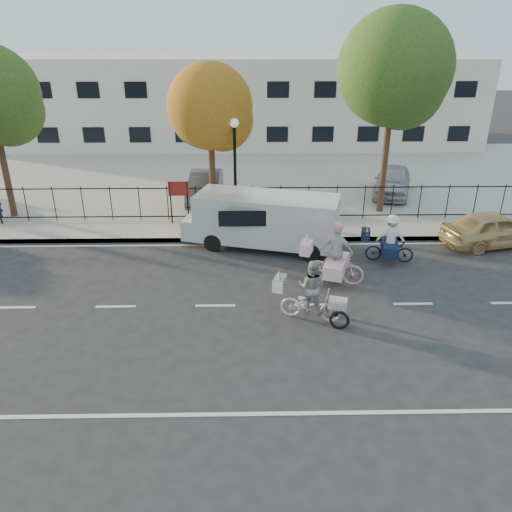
{
  "coord_description": "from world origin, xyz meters",
  "views": [
    {
      "loc": [
        0.98,
        -13.13,
        7.56
      ],
      "look_at": [
        1.25,
        1.2,
        1.1
      ],
      "focal_mm": 35.0,
      "sensor_mm": 36.0,
      "label": 1
    }
  ],
  "objects_px": {
    "lot_car_d": "(392,181)",
    "gold_sedan": "(494,229)",
    "unicorn_bike": "(335,261)",
    "white_van": "(264,219)",
    "lamppost": "(235,153)",
    "zebra_trike": "(311,297)",
    "bull_bike": "(389,243)",
    "lot_car_c": "(205,187)"
  },
  "relations": [
    {
      "from": "zebra_trike",
      "to": "gold_sedan",
      "type": "distance_m",
      "value": 9.28
    },
    {
      "from": "lamppost",
      "to": "unicorn_bike",
      "type": "height_order",
      "value": "lamppost"
    },
    {
      "from": "lamppost",
      "to": "unicorn_bike",
      "type": "distance_m",
      "value": 6.69
    },
    {
      "from": "bull_bike",
      "to": "gold_sedan",
      "type": "bearing_deg",
      "value": -61.77
    },
    {
      "from": "lamppost",
      "to": "unicorn_bike",
      "type": "bearing_deg",
      "value": -58.03
    },
    {
      "from": "lot_car_c",
      "to": "lot_car_d",
      "type": "xyz_separation_m",
      "value": [
        9.18,
        0.81,
        0.02
      ]
    },
    {
      "from": "lot_car_c",
      "to": "gold_sedan",
      "type": "bearing_deg",
      "value": -23.78
    },
    {
      "from": "unicorn_bike",
      "to": "lot_car_d",
      "type": "height_order",
      "value": "unicorn_bike"
    },
    {
      "from": "unicorn_bike",
      "to": "bull_bike",
      "type": "distance_m",
      "value": 2.75
    },
    {
      "from": "lamppost",
      "to": "lot_car_d",
      "type": "bearing_deg",
      "value": 26.92
    },
    {
      "from": "lot_car_d",
      "to": "gold_sedan",
      "type": "bearing_deg",
      "value": -51.58
    },
    {
      "from": "zebra_trike",
      "to": "bull_bike",
      "type": "height_order",
      "value": "zebra_trike"
    },
    {
      "from": "zebra_trike",
      "to": "unicorn_bike",
      "type": "distance_m",
      "value": 2.49
    },
    {
      "from": "unicorn_bike",
      "to": "gold_sedan",
      "type": "bearing_deg",
      "value": -45.77
    },
    {
      "from": "gold_sedan",
      "to": "lot_car_d",
      "type": "distance_m",
      "value": 6.59
    },
    {
      "from": "lot_car_c",
      "to": "white_van",
      "type": "bearing_deg",
      "value": -62.6
    },
    {
      "from": "zebra_trike",
      "to": "unicorn_bike",
      "type": "bearing_deg",
      "value": -8.34
    },
    {
      "from": "zebra_trike",
      "to": "bull_bike",
      "type": "xyz_separation_m",
      "value": [
        3.25,
        3.89,
        -0.0
      ]
    },
    {
      "from": "lamppost",
      "to": "gold_sedan",
      "type": "xyz_separation_m",
      "value": [
        9.91,
        -2.3,
        -2.43
      ]
    },
    {
      "from": "lamppost",
      "to": "gold_sedan",
      "type": "height_order",
      "value": "lamppost"
    },
    {
      "from": "bull_bike",
      "to": "lot_car_d",
      "type": "bearing_deg",
      "value": -5.09
    },
    {
      "from": "unicorn_bike",
      "to": "white_van",
      "type": "xyz_separation_m",
      "value": [
        -2.22,
        3.02,
        0.34
      ]
    },
    {
      "from": "lamppost",
      "to": "zebra_trike",
      "type": "xyz_separation_m",
      "value": [
        2.28,
        -7.58,
        -2.41
      ]
    },
    {
      "from": "lot_car_d",
      "to": "unicorn_bike",
      "type": "bearing_deg",
      "value": -96.73
    },
    {
      "from": "gold_sedan",
      "to": "lot_car_d",
      "type": "xyz_separation_m",
      "value": [
        -2.24,
        6.19,
        0.17
      ]
    },
    {
      "from": "bull_bike",
      "to": "lot_car_d",
      "type": "distance_m",
      "value": 7.88
    },
    {
      "from": "unicorn_bike",
      "to": "white_van",
      "type": "distance_m",
      "value": 3.76
    },
    {
      "from": "zebra_trike",
      "to": "lot_car_d",
      "type": "relative_size",
      "value": 0.52
    },
    {
      "from": "zebra_trike",
      "to": "white_van",
      "type": "distance_m",
      "value": 5.42
    },
    {
      "from": "unicorn_bike",
      "to": "zebra_trike",
      "type": "bearing_deg",
      "value": 174.78
    },
    {
      "from": "lamppost",
      "to": "gold_sedan",
      "type": "distance_m",
      "value": 10.46
    },
    {
      "from": "white_van",
      "to": "bull_bike",
      "type": "bearing_deg",
      "value": -2.04
    },
    {
      "from": "zebra_trike",
      "to": "lot_car_c",
      "type": "height_order",
      "value": "zebra_trike"
    },
    {
      "from": "white_van",
      "to": "lot_car_d",
      "type": "distance_m",
      "value": 9.03
    },
    {
      "from": "unicorn_bike",
      "to": "lot_car_c",
      "type": "distance_m",
      "value": 9.7
    },
    {
      "from": "lamppost",
      "to": "zebra_trike",
      "type": "relative_size",
      "value": 2.03
    },
    {
      "from": "white_van",
      "to": "gold_sedan",
      "type": "xyz_separation_m",
      "value": [
        8.81,
        0.0,
        -0.45
      ]
    },
    {
      "from": "gold_sedan",
      "to": "lot_car_d",
      "type": "height_order",
      "value": "lot_car_d"
    },
    {
      "from": "zebra_trike",
      "to": "lot_car_c",
      "type": "xyz_separation_m",
      "value": [
        -3.79,
        10.66,
        0.12
      ]
    },
    {
      "from": "bull_bike",
      "to": "lot_car_d",
      "type": "height_order",
      "value": "bull_bike"
    },
    {
      "from": "lot_car_d",
      "to": "bull_bike",
      "type": "bearing_deg",
      "value": -87.23
    },
    {
      "from": "lamppost",
      "to": "lot_car_c",
      "type": "bearing_deg",
      "value": 116.2
    }
  ]
}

